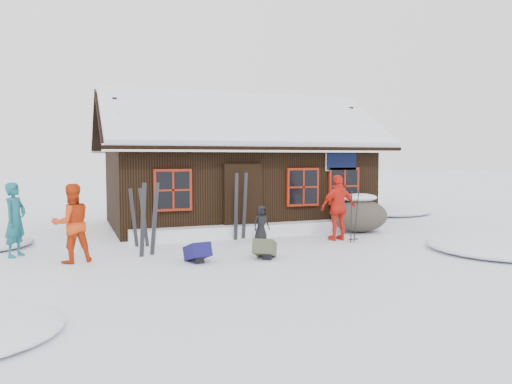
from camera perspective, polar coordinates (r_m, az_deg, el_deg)
ground at (r=11.79m, az=-1.80°, el=-6.95°), size 120.00×120.00×0.00m
mountain_hut at (r=16.79m, az=-2.44°, el=1.73°), size 8.90×6.09×4.42m
snow_drift at (r=14.35m, az=0.98°, el=-4.26°), size 7.60×0.60×0.35m
snow_mounds at (r=14.08m, az=2.14°, el=-5.15°), size 20.60×13.20×0.48m
skier_teal at (r=12.43m, az=-25.81°, el=-2.87°), size 0.65×0.73×1.68m
skier_orange_left at (r=11.27m, az=-20.32°, el=-3.37°), size 0.96×0.84×1.68m
skier_orange_right at (r=13.59m, az=9.39°, el=-1.76°), size 1.05×0.46×1.77m
skier_crouched at (r=13.29m, az=0.61°, el=-3.61°), size 0.51×0.38×0.96m
boulder at (r=15.21m, az=11.72°, el=-2.55°), size 1.77×1.33×1.04m
ski_pair_left at (r=11.59m, az=-12.15°, el=-3.18°), size 0.50×0.19×1.72m
ski_pair_mid at (r=12.79m, az=-13.25°, el=-2.97°), size 0.50×0.13×1.52m
ski_pair_right at (r=13.63m, az=-1.79°, el=-1.72°), size 0.46×0.21×1.87m
ski_poles at (r=13.36m, az=11.11°, el=-2.87°), size 0.25×0.12×1.39m
backpack_blue at (r=10.79m, az=-6.70°, el=-7.17°), size 0.52×0.63×0.31m
backpack_olive at (r=11.09m, az=0.99°, el=-6.81°), size 0.69×0.73×0.32m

